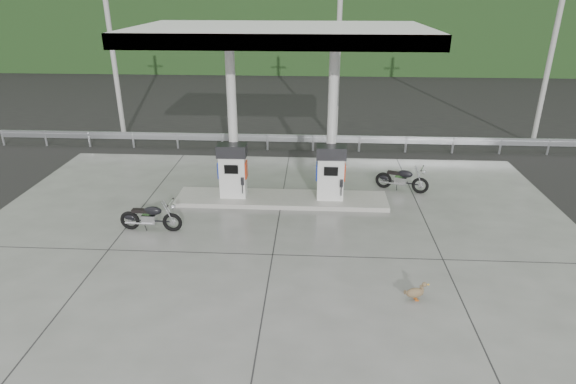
# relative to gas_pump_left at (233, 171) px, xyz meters

# --- Properties ---
(ground) EXTENTS (160.00, 160.00, 0.00)m
(ground) POSITION_rel_gas_pump_left_xyz_m (1.60, -2.50, -1.07)
(ground) COLOR black
(ground) RESTS_ON ground
(forecourt_apron) EXTENTS (18.00, 14.00, 0.02)m
(forecourt_apron) POSITION_rel_gas_pump_left_xyz_m (1.60, -2.50, -1.06)
(forecourt_apron) COLOR slate
(forecourt_apron) RESTS_ON ground
(pump_island) EXTENTS (7.00, 1.40, 0.15)m
(pump_island) POSITION_rel_gas_pump_left_xyz_m (1.60, 0.00, -0.98)
(pump_island) COLOR gray
(pump_island) RESTS_ON forecourt_apron
(gas_pump_left) EXTENTS (0.95, 0.55, 1.80)m
(gas_pump_left) POSITION_rel_gas_pump_left_xyz_m (0.00, 0.00, 0.00)
(gas_pump_left) COLOR silver
(gas_pump_left) RESTS_ON pump_island
(gas_pump_right) EXTENTS (0.95, 0.55, 1.80)m
(gas_pump_right) POSITION_rel_gas_pump_left_xyz_m (3.20, 0.00, 0.00)
(gas_pump_right) COLOR silver
(gas_pump_right) RESTS_ON pump_island
(canopy_column_left) EXTENTS (0.30, 0.30, 5.00)m
(canopy_column_left) POSITION_rel_gas_pump_left_xyz_m (0.00, 0.40, 1.60)
(canopy_column_left) COLOR silver
(canopy_column_left) RESTS_ON pump_island
(canopy_column_right) EXTENTS (0.30, 0.30, 5.00)m
(canopy_column_right) POSITION_rel_gas_pump_left_xyz_m (3.20, 0.40, 1.60)
(canopy_column_right) COLOR silver
(canopy_column_right) RESTS_ON pump_island
(canopy_roof) EXTENTS (8.50, 5.00, 0.40)m
(canopy_roof) POSITION_rel_gas_pump_left_xyz_m (1.60, 0.00, 4.30)
(canopy_roof) COLOR silver
(canopy_roof) RESTS_ON canopy_column_left
(guardrail) EXTENTS (26.00, 0.16, 1.42)m
(guardrail) POSITION_rel_gas_pump_left_xyz_m (1.60, 5.50, -0.36)
(guardrail) COLOR #95989C
(guardrail) RESTS_ON ground
(road) EXTENTS (60.00, 7.00, 0.01)m
(road) POSITION_rel_gas_pump_left_xyz_m (1.60, 9.00, -1.07)
(road) COLOR black
(road) RESTS_ON ground
(utility_pole_a) EXTENTS (0.22, 0.22, 8.00)m
(utility_pole_a) POSITION_rel_gas_pump_left_xyz_m (-6.40, 7.00, 2.93)
(utility_pole_a) COLOR gray
(utility_pole_a) RESTS_ON ground
(utility_pole_b) EXTENTS (0.22, 0.22, 8.00)m
(utility_pole_b) POSITION_rel_gas_pump_left_xyz_m (3.60, 7.00, 2.93)
(utility_pole_b) COLOR gray
(utility_pole_b) RESTS_ON ground
(utility_pole_c) EXTENTS (0.22, 0.22, 8.00)m
(utility_pole_c) POSITION_rel_gas_pump_left_xyz_m (12.60, 7.00, 2.93)
(utility_pole_c) COLOR gray
(utility_pole_c) RESTS_ON ground
(tree_band) EXTENTS (80.00, 6.00, 6.00)m
(tree_band) POSITION_rel_gas_pump_left_xyz_m (1.60, 27.50, 1.93)
(tree_band) COLOR black
(tree_band) RESTS_ON ground
(forested_hills) EXTENTS (100.00, 40.00, 140.00)m
(forested_hills) POSITION_rel_gas_pump_left_xyz_m (1.60, 57.50, -1.07)
(forested_hills) COLOR black
(forested_hills) RESTS_ON ground
(motorcycle_left) EXTENTS (1.76, 0.62, 0.82)m
(motorcycle_left) POSITION_rel_gas_pump_left_xyz_m (-2.07, -2.28, -0.64)
(motorcycle_left) COLOR black
(motorcycle_left) RESTS_ON forecourt_apron
(motorcycle_right) EXTENTS (1.82, 1.10, 0.82)m
(motorcycle_right) POSITION_rel_gas_pump_left_xyz_m (5.74, 1.16, -0.64)
(motorcycle_right) COLOR black
(motorcycle_right) RESTS_ON forecourt_apron
(duck) EXTENTS (0.55, 0.28, 0.38)m
(duck) POSITION_rel_gas_pump_left_xyz_m (5.01, -5.32, -0.86)
(duck) COLOR brown
(duck) RESTS_ON forecourt_apron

